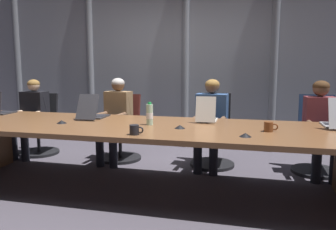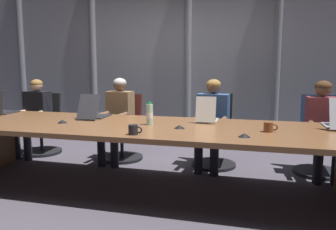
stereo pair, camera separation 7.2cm
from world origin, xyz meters
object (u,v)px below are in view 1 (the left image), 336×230
at_px(laptop_left_end, 0,110).
at_px(person_left_mid, 116,115).
at_px(person_right_mid, 321,122).
at_px(water_bottle_primary, 150,115).
at_px(person_left_end, 31,113).
at_px(person_center, 211,118).
at_px(conference_mic_left_side, 245,135).
at_px(conference_mic_middle, 180,127).
at_px(office_chair_left_mid, 122,135).
at_px(coffee_mug_far, 135,130).
at_px(laptop_left_mid, 93,113).
at_px(laptop_center, 207,117).
at_px(laptop_right_mid, 335,122).
at_px(conference_mic_right_side, 62,122).
at_px(office_chair_right_mid, 316,144).
at_px(office_chair_left_end, 40,131).
at_px(coffee_mug_near, 269,127).
at_px(office_chair_center, 213,139).

distance_m(laptop_left_end, person_left_mid, 1.51).
height_order(person_right_mid, water_bottle_primary, person_right_mid).
xyz_separation_m(person_left_end, person_center, (2.69, 0.01, 0.02)).
height_order(conference_mic_left_side, conference_mic_middle, same).
bearing_deg(conference_mic_middle, office_chair_left_mid, 132.43).
bearing_deg(coffee_mug_far, water_bottle_primary, 91.92).
relative_size(laptop_left_mid, laptop_center, 1.32).
xyz_separation_m(laptop_right_mid, person_right_mid, (-0.02, 0.63, -0.11)).
relative_size(conference_mic_middle, conference_mic_right_side, 1.00).
xyz_separation_m(office_chair_right_mid, coffee_mug_far, (-1.87, -1.64, 0.40)).
distance_m(office_chair_left_end, conference_mic_left_side, 3.49).
distance_m(office_chair_left_end, coffee_mug_near, 3.58).
relative_size(office_chair_center, coffee_mug_near, 7.30).
bearing_deg(office_chair_right_mid, conference_mic_right_side, -65.29).
xyz_separation_m(coffee_mug_near, conference_mic_left_side, (-0.22, -0.30, -0.03)).
bearing_deg(conference_mic_right_side, office_chair_right_mid, 23.56).
xyz_separation_m(laptop_left_end, office_chair_center, (2.71, 0.80, -0.41)).
relative_size(laptop_left_mid, conference_mic_middle, 4.32).
bearing_deg(conference_mic_middle, laptop_left_end, 170.20).
relative_size(laptop_center, person_left_end, 0.31).
distance_m(laptop_center, conference_mic_middle, 0.53).
xyz_separation_m(water_bottle_primary, conference_mic_left_side, (1.01, -0.39, -0.09)).
xyz_separation_m(water_bottle_primary, coffee_mug_far, (0.02, -0.54, -0.07)).
height_order(laptop_left_mid, person_left_end, person_left_end).
xyz_separation_m(coffee_mug_far, conference_mic_middle, (0.34, 0.41, -0.03)).
height_order(person_center, conference_mic_left_side, person_center).
xyz_separation_m(laptop_left_end, laptop_center, (2.72, 0.05, -0.00)).
height_order(laptop_left_end, laptop_left_mid, laptop_left_end).
xyz_separation_m(laptop_left_mid, person_center, (1.34, 0.67, -0.11)).
relative_size(person_left_mid, conference_mic_right_side, 10.73).
relative_size(person_right_mid, coffee_mug_far, 8.83).
distance_m(office_chair_left_mid, office_chair_center, 1.33).
bearing_deg(laptop_left_mid, person_right_mid, -77.87).
bearing_deg(laptop_left_end, laptop_right_mid, -93.10).
bearing_deg(person_center, person_left_mid, -85.69).
relative_size(laptop_left_end, office_chair_right_mid, 0.38).
height_order(office_chair_left_end, person_left_mid, person_left_mid).
bearing_deg(laptop_right_mid, person_right_mid, 0.88).
bearing_deg(laptop_left_mid, office_chair_left_end, 56.59).
height_order(person_center, conference_mic_middle, person_center).
relative_size(office_chair_left_mid, conference_mic_left_side, 8.53).
xyz_separation_m(laptop_right_mid, coffee_mug_far, (-1.89, -0.85, -0.01)).
xyz_separation_m(laptop_center, conference_mic_right_side, (-1.54, -0.49, -0.04)).
bearing_deg(office_chair_right_mid, person_right_mid, 2.85).
height_order(office_chair_left_mid, office_chair_right_mid, office_chair_right_mid).
relative_size(person_right_mid, conference_mic_right_side, 10.68).
distance_m(office_chair_left_mid, person_left_end, 1.42).
distance_m(laptop_left_end, conference_mic_right_side, 1.26).
relative_size(laptop_left_mid, person_right_mid, 0.40).
height_order(laptop_left_end, office_chair_left_mid, laptop_left_end).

